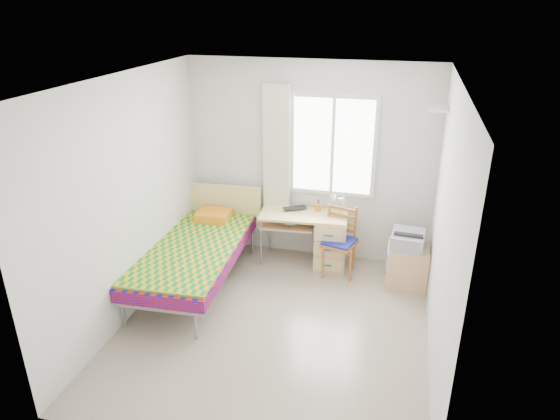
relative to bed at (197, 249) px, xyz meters
The scene contains 17 objects.
floor 1.38m from the bed, 28.78° to the right, with size 3.50×3.50×0.00m, color #BCAD93.
ceiling 2.51m from the bed, 28.78° to the right, with size 3.50×3.50×0.00m, color white.
wall_back 1.81m from the bed, 44.47° to the left, with size 3.20×3.20×0.00m, color silver.
wall_left 1.15m from the bed, 126.05° to the right, with size 3.50×3.50×0.00m, color silver.
wall_right 2.94m from the bed, 12.89° to the right, with size 3.50×3.50×0.00m, color silver.
window 2.12m from the bed, 37.30° to the left, with size 1.10×0.04×1.30m.
curtain 1.62m from the bed, 55.51° to the left, with size 0.35×0.05×1.70m, color beige.
floating_shelf 3.22m from the bed, 16.35° to the left, with size 0.20×0.32×0.03m, color white.
bed is the anchor object (origin of this frame).
desk 1.66m from the bed, 29.88° to the left, with size 1.17×0.61×0.70m.
chair 1.79m from the bed, 22.96° to the left, with size 0.46×0.46×0.88m.
cabinet 2.56m from the bed, 13.14° to the left, with size 0.50×0.44×0.52m.
printer 2.54m from the bed, 13.44° to the left, with size 0.41×0.46×0.19m.
laptop 1.39m from the bed, 41.57° to the left, with size 0.31×0.20×0.02m, color black.
pen_cup 1.65m from the bed, 36.73° to the left, with size 0.07×0.07×0.09m, color orange.
task_lamp 1.81m from the bed, 25.87° to the left, with size 0.21×0.30×0.35m.
book 1.22m from the bed, 41.22° to the left, with size 0.15×0.21×0.02m, color gray.
Camera 1 is at (1.17, -4.32, 3.27)m, focal length 32.00 mm.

